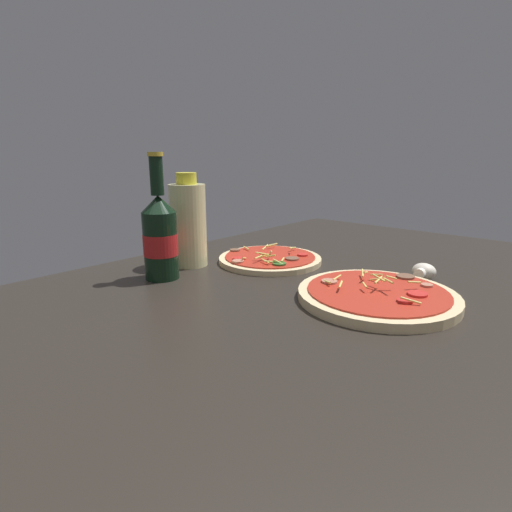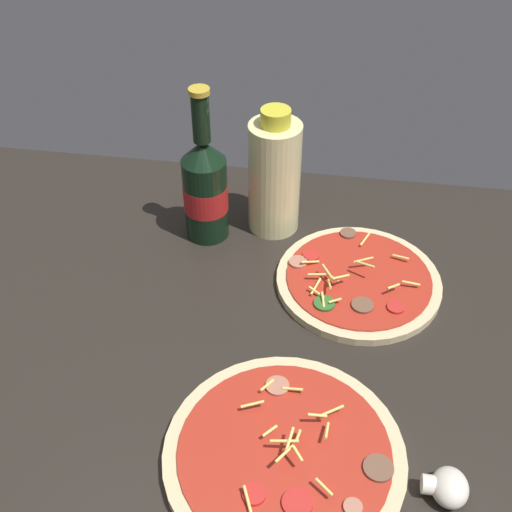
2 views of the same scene
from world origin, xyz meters
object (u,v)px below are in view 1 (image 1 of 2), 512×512
object	(u,v)px
pizza_near	(377,295)
oil_bottle	(188,224)
mushroom_left	(424,272)
beer_bottle	(160,236)
pizza_far	(270,259)

from	to	relation	value
pizza_near	oil_bottle	size ratio (longest dim) A/B	1.31
pizza_near	mushroom_left	bearing A→B (deg)	-5.39
pizza_near	beer_bottle	bearing A→B (deg)	113.63
pizza_near	pizza_far	xyz separation A→B (cm)	(7.41, 30.78, -0.19)
oil_bottle	mushroom_left	size ratio (longest dim) A/B	4.20
oil_bottle	pizza_near	bearing A→B (deg)	-80.88
pizza_near	oil_bottle	xyz separation A→B (cm)	(-6.94, 43.25, 8.79)
pizza_far	beer_bottle	world-z (taller)	beer_bottle
pizza_far	beer_bottle	distance (cm)	27.50
pizza_far	mushroom_left	bearing A→B (deg)	-71.96
pizza_near	mushroom_left	world-z (taller)	pizza_near
mushroom_left	pizza_near	bearing A→B (deg)	174.61
oil_bottle	pizza_far	bearing A→B (deg)	-40.99
beer_bottle	pizza_near	bearing A→B (deg)	-66.37
pizza_near	pizza_far	world-z (taller)	pizza_near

